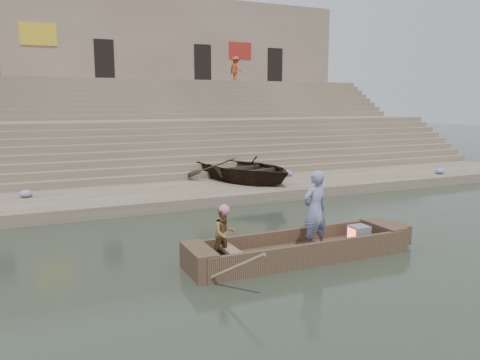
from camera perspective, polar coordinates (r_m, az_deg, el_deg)
ground at (r=12.15m, az=12.05°, el=-8.72°), size 120.00×120.00×0.00m
lower_landing at (r=18.93m, az=-2.31°, el=-1.35°), size 32.00×4.00×0.40m
mid_landing at (r=25.82m, az=-8.55°, el=4.14°), size 32.00×3.00×2.80m
upper_landing at (r=32.53m, az=-11.97°, el=7.23°), size 32.00×3.00×5.20m
ghat_steps at (r=27.41m, az=-9.53°, el=5.25°), size 32.00×11.00×5.20m
building_wall at (r=36.47m, az=-13.50°, el=12.12°), size 32.00×5.07×11.20m
main_rowboat at (r=11.57m, az=7.19°, el=-8.94°), size 5.00×1.30×0.22m
rowboat_trim at (r=11.61m, az=8.11°, el=-7.88°), size 6.04×2.63×1.86m
standing_man at (r=11.35m, az=9.10°, el=-3.68°), size 0.76×0.56×1.94m
rowing_man at (r=10.67m, az=-1.92°, el=-6.48°), size 0.63×0.51×1.19m
television at (r=12.45m, az=14.22°, el=-6.33°), size 0.46×0.42×0.40m
beached_rowboat at (r=20.03m, az=0.57°, el=1.37°), size 4.98×5.95×1.06m
pedestrian at (r=34.42m, az=-0.53°, el=13.36°), size 0.94×1.28×1.78m
cloth_bundles at (r=19.09m, az=-1.95°, el=-0.24°), size 21.58×2.78×0.26m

